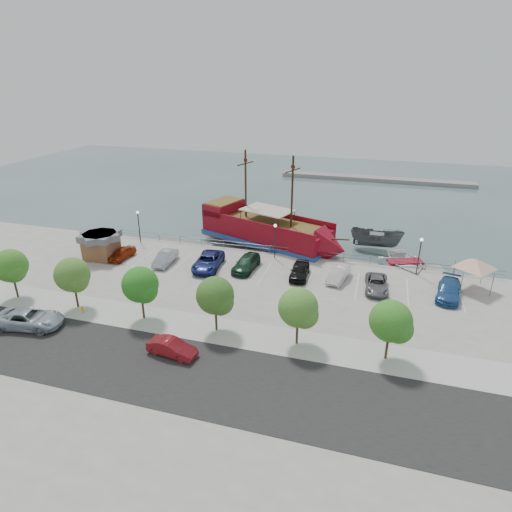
# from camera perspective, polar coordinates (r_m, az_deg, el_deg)

# --- Properties ---
(ground) EXTENTS (160.00, 160.00, 0.00)m
(ground) POSITION_cam_1_polar(r_m,az_deg,el_deg) (45.86, 0.49, -4.53)
(ground) COLOR #3B4F52
(land_slab) EXTENTS (100.00, 58.00, 1.20)m
(land_slab) POSITION_cam_1_polar(r_m,az_deg,el_deg) (29.81, -11.59, -22.12)
(land_slab) COLOR gray
(land_slab) RESTS_ON ground
(street) EXTENTS (100.00, 8.00, 0.04)m
(street) POSITION_cam_1_polar(r_m,az_deg,el_deg) (32.69, -7.54, -15.56)
(street) COLOR black
(street) RESTS_ON land_slab
(sidewalk) EXTENTS (100.00, 4.00, 0.05)m
(sidewalk) POSITION_cam_1_polar(r_m,az_deg,el_deg) (37.15, -3.82, -10.06)
(sidewalk) COLOR #B9B8B4
(sidewalk) RESTS_ON land_slab
(seawall_railing) EXTENTS (50.00, 0.06, 1.00)m
(seawall_railing) POSITION_cam_1_polar(r_m,az_deg,el_deg) (52.05, 2.86, 0.81)
(seawall_railing) COLOR slate
(seawall_railing) RESTS_ON land_slab
(far_shore) EXTENTS (40.00, 3.00, 0.80)m
(far_shore) POSITION_cam_1_polar(r_m,az_deg,el_deg) (96.33, 15.61, 9.85)
(far_shore) COLOR #969492
(far_shore) RESTS_ON ground
(pirate_ship) EXTENTS (20.91, 11.96, 12.98)m
(pirate_ship) POSITION_cam_1_polar(r_m,az_deg,el_deg) (55.52, 2.59, 3.00)
(pirate_ship) COLOR maroon
(pirate_ship) RESTS_ON ground
(patrol_boat) EXTENTS (6.98, 3.20, 2.62)m
(patrol_boat) POSITION_cam_1_polar(r_m,az_deg,el_deg) (57.73, 15.72, 2.02)
(patrol_boat) COLOR #4E5154
(patrol_boat) RESTS_ON ground
(speedboat) EXTENTS (7.06, 8.27, 1.45)m
(speedboat) POSITION_cam_1_polar(r_m,az_deg,el_deg) (52.95, 19.20, -1.08)
(speedboat) COLOR white
(speedboat) RESTS_ON ground
(dock_west) EXTENTS (7.38, 2.47, 0.42)m
(dock_west) POSITION_cam_1_polar(r_m,az_deg,el_deg) (57.90, -9.39, 1.49)
(dock_west) COLOR slate
(dock_west) RESTS_ON ground
(dock_mid) EXTENTS (7.13, 2.84, 0.40)m
(dock_mid) POSITION_cam_1_polar(r_m,az_deg,el_deg) (52.74, 12.10, -0.97)
(dock_mid) COLOR gray
(dock_mid) RESTS_ON ground
(dock_east) EXTENTS (7.13, 4.33, 0.39)m
(dock_east) POSITION_cam_1_polar(r_m,az_deg,el_deg) (52.90, 20.32, -1.89)
(dock_east) COLOR gray
(dock_east) RESTS_ON ground
(shed) EXTENTS (3.94, 3.94, 3.09)m
(shed) POSITION_cam_1_polar(r_m,az_deg,el_deg) (53.86, -19.97, 1.44)
(shed) COLOR brown
(shed) RESTS_ON land_slab
(canopy_tent) EXTENTS (5.16, 5.16, 3.83)m
(canopy_tent) POSITION_cam_1_polar(r_m,az_deg,el_deg) (47.86, 27.32, -0.34)
(canopy_tent) COLOR slate
(canopy_tent) RESTS_ON land_slab
(street_van) EXTENTS (6.17, 3.63, 1.61)m
(street_van) POSITION_cam_1_polar(r_m,az_deg,el_deg) (42.24, -28.03, -7.37)
(street_van) COLOR #A3B2BB
(street_van) RESTS_ON street
(street_sedan) EXTENTS (4.18, 1.91, 1.33)m
(street_sedan) POSITION_cam_1_polar(r_m,az_deg,el_deg) (34.69, -11.14, -11.91)
(street_sedan) COLOR maroon
(street_sedan) RESTS_ON street
(fire_hydrant) EXTENTS (0.24, 0.24, 0.70)m
(fire_hydrant) POSITION_cam_1_polar(r_m,az_deg,el_deg) (42.65, -22.11, -6.60)
(fire_hydrant) COLOR gold
(fire_hydrant) RESTS_ON sidewalk
(lamp_post_left) EXTENTS (0.36, 0.36, 4.28)m
(lamp_post_left) POSITION_cam_1_polar(r_m,az_deg,el_deg) (56.77, -15.40, 4.52)
(lamp_post_left) COLOR black
(lamp_post_left) RESTS_ON land_slab
(lamp_post_mid) EXTENTS (0.36, 0.36, 4.28)m
(lamp_post_mid) POSITION_cam_1_polar(r_m,az_deg,el_deg) (49.99, 2.56, 2.82)
(lamp_post_mid) COLOR black
(lamp_post_mid) RESTS_ON land_slab
(lamp_post_right) EXTENTS (0.36, 0.36, 4.28)m
(lamp_post_right) POSITION_cam_1_polar(r_m,az_deg,el_deg) (48.99, 21.03, 0.78)
(lamp_post_right) COLOR black
(lamp_post_right) RESTS_ON land_slab
(tree_a) EXTENTS (3.30, 3.20, 5.00)m
(tree_a) POSITION_cam_1_polar(r_m,az_deg,el_deg) (47.07, -29.84, -1.28)
(tree_a) COLOR #473321
(tree_a) RESTS_ON sidewalk
(tree_b) EXTENTS (3.30, 3.20, 5.00)m
(tree_b) POSITION_cam_1_polar(r_m,az_deg,el_deg) (42.47, -23.18, -2.48)
(tree_b) COLOR #473321
(tree_b) RESTS_ON sidewalk
(tree_c) EXTENTS (3.30, 3.20, 5.00)m
(tree_c) POSITION_cam_1_polar(r_m,az_deg,el_deg) (38.59, -15.04, -3.90)
(tree_c) COLOR #473321
(tree_c) RESTS_ON sidewalk
(tree_d) EXTENTS (3.30, 3.20, 5.00)m
(tree_d) POSITION_cam_1_polar(r_m,az_deg,el_deg) (35.68, -5.29, -5.48)
(tree_d) COLOR #473321
(tree_d) RESTS_ON sidewalk
(tree_e) EXTENTS (3.30, 3.20, 5.00)m
(tree_e) POSITION_cam_1_polar(r_m,az_deg,el_deg) (33.98, 5.85, -7.08)
(tree_e) COLOR #473321
(tree_e) RESTS_ON sidewalk
(tree_f) EXTENTS (3.30, 3.20, 5.00)m
(tree_f) POSITION_cam_1_polar(r_m,az_deg,el_deg) (33.68, 17.75, -8.49)
(tree_f) COLOR #473321
(tree_f) RESTS_ON sidewalk
(parked_car_a) EXTENTS (1.92, 4.07, 1.34)m
(parked_car_a) POSITION_cam_1_polar(r_m,az_deg,el_deg) (53.07, -17.42, 0.34)
(parked_car_a) COLOR #9A2A0D
(parked_car_a) RESTS_ON land_slab
(parked_car_b) EXTENTS (1.81, 4.50, 1.45)m
(parked_car_b) POSITION_cam_1_polar(r_m,az_deg,el_deg) (50.42, -11.99, -0.22)
(parked_car_b) COLOR #9A9CA5
(parked_car_b) RESTS_ON land_slab
(parked_car_c) EXTENTS (3.30, 6.07, 1.62)m
(parked_car_c) POSITION_cam_1_polar(r_m,az_deg,el_deg) (48.47, -6.39, -0.71)
(parked_car_c) COLOR navy
(parked_car_c) RESTS_ON land_slab
(parked_car_d) EXTENTS (2.41, 5.27, 1.49)m
(parked_car_d) POSITION_cam_1_polar(r_m,az_deg,el_deg) (47.87, -1.29, -0.96)
(parked_car_d) COLOR #142F1F
(parked_car_d) RESTS_ON land_slab
(parked_car_e) EXTENTS (2.08, 4.67, 1.56)m
(parked_car_e) POSITION_cam_1_polar(r_m,az_deg,el_deg) (46.29, 5.84, -1.92)
(parked_car_e) COLOR black
(parked_car_e) RESTS_ON land_slab
(parked_car_f) EXTENTS (2.34, 4.56, 1.43)m
(parked_car_f) POSITION_cam_1_polar(r_m,az_deg,el_deg) (46.29, 10.96, -2.34)
(parked_car_f) COLOR white
(parked_car_f) RESTS_ON land_slab
(parked_car_g) EXTENTS (2.48, 4.91, 1.33)m
(parked_car_g) POSITION_cam_1_polar(r_m,az_deg,el_deg) (45.08, 15.77, -3.63)
(parked_car_g) COLOR slate
(parked_car_g) RESTS_ON land_slab
(parked_car_h) EXTENTS (3.04, 5.55, 1.52)m
(parked_car_h) POSITION_cam_1_polar(r_m,az_deg,el_deg) (46.12, 24.33, -4.16)
(parked_car_h) COLOR #275392
(parked_car_h) RESTS_ON land_slab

